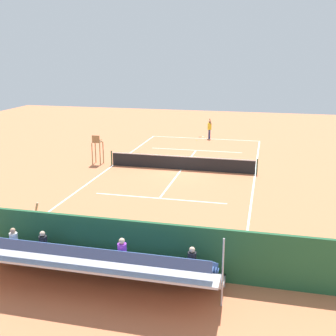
% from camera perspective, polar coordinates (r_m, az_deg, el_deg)
% --- Properties ---
extents(ground_plane, '(60.00, 60.00, 0.00)m').
position_cam_1_polar(ground_plane, '(29.10, 1.82, -0.22)').
color(ground_plane, '#CC7047').
extents(court_line_markings, '(10.10, 22.20, 0.01)m').
position_cam_1_polar(court_line_markings, '(29.13, 1.84, -0.20)').
color(court_line_markings, white).
rests_on(court_line_markings, ground).
extents(tennis_net, '(10.30, 0.10, 1.07)m').
position_cam_1_polar(tennis_net, '(28.96, 1.83, 0.73)').
color(tennis_net, black).
rests_on(tennis_net, ground).
extents(backdrop_wall, '(18.00, 0.16, 2.00)m').
position_cam_1_polar(backdrop_wall, '(16.10, -8.38, -10.01)').
color(backdrop_wall, '#235633').
rests_on(backdrop_wall, ground).
extents(bleacher_stand, '(9.06, 2.40, 2.48)m').
position_cam_1_polar(bleacher_stand, '(15.09, -10.55, -12.36)').
color(bleacher_stand, '#B2B2B7').
rests_on(bleacher_stand, ground).
extents(umpire_chair, '(0.67, 0.67, 2.14)m').
position_cam_1_polar(umpire_chair, '(30.65, -9.57, 2.91)').
color(umpire_chair, olive).
rests_on(umpire_chair, ground).
extents(courtside_bench, '(1.80, 0.40, 0.93)m').
position_cam_1_polar(courtside_bench, '(16.13, 3.57, -11.56)').
color(courtside_bench, '#234C2D').
rests_on(courtside_bench, ground).
extents(equipment_bag, '(0.90, 0.36, 0.36)m').
position_cam_1_polar(equipment_bag, '(16.58, -3.18, -12.23)').
color(equipment_bag, '#334C8C').
rests_on(equipment_bag, ground).
extents(tennis_player, '(0.47, 0.55, 1.93)m').
position_cam_1_polar(tennis_player, '(39.53, 5.64, 5.43)').
color(tennis_player, navy).
rests_on(tennis_player, ground).
extents(tennis_racket, '(0.58, 0.41, 0.03)m').
position_cam_1_polar(tennis_racket, '(40.39, 4.71, 4.23)').
color(tennis_racket, black).
rests_on(tennis_racket, ground).
extents(tennis_ball_near, '(0.07, 0.07, 0.07)m').
position_cam_1_polar(tennis_ball_near, '(38.73, 3.91, 3.78)').
color(tennis_ball_near, '#CCDB33').
rests_on(tennis_ball_near, ground).
extents(line_judge, '(0.41, 0.55, 1.93)m').
position_cam_1_polar(line_judge, '(18.30, -17.65, -7.33)').
color(line_judge, '#232328').
rests_on(line_judge, ground).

